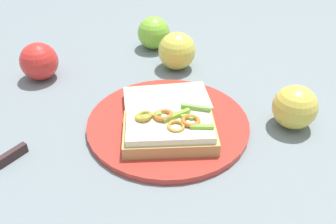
{
  "coord_description": "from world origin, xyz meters",
  "views": [
    {
      "loc": [
        -0.52,
        -0.12,
        0.42
      ],
      "look_at": [
        0.0,
        0.0,
        0.03
      ],
      "focal_mm": 40.16,
      "sensor_mm": 36.0,
      "label": 1
    }
  ],
  "objects_px": {
    "apple_1": "(295,107)",
    "apple_3": "(177,51)",
    "sandwich": "(170,129)",
    "knife": "(3,162)",
    "bread_slice_side": "(167,102)",
    "apple_0": "(39,61)",
    "plate": "(168,124)",
    "apple_2": "(154,33)"
  },
  "relations": [
    {
      "from": "sandwich",
      "to": "apple_3",
      "type": "height_order",
      "value": "apple_3"
    },
    {
      "from": "bread_slice_side",
      "to": "apple_2",
      "type": "xyz_separation_m",
      "value": [
        0.26,
        0.1,
        0.02
      ]
    },
    {
      "from": "apple_2",
      "to": "knife",
      "type": "distance_m",
      "value": 0.48
    },
    {
      "from": "sandwich",
      "to": "apple_1",
      "type": "bearing_deg",
      "value": -170.36
    },
    {
      "from": "sandwich",
      "to": "apple_2",
      "type": "distance_m",
      "value": 0.37
    },
    {
      "from": "apple_3",
      "to": "knife",
      "type": "xyz_separation_m",
      "value": [
        -0.37,
        0.2,
        -0.03
      ]
    },
    {
      "from": "apple_0",
      "to": "apple_2",
      "type": "distance_m",
      "value": 0.28
    },
    {
      "from": "apple_1",
      "to": "sandwich",
      "type": "bearing_deg",
      "value": 116.36
    },
    {
      "from": "plate",
      "to": "apple_0",
      "type": "xyz_separation_m",
      "value": [
        0.1,
        0.31,
        0.03
      ]
    },
    {
      "from": "bread_slice_side",
      "to": "apple_1",
      "type": "bearing_deg",
      "value": 161.5
    },
    {
      "from": "plate",
      "to": "apple_0",
      "type": "height_order",
      "value": "apple_0"
    },
    {
      "from": "apple_2",
      "to": "knife",
      "type": "xyz_separation_m",
      "value": [
        -0.46,
        0.12,
        -0.03
      ]
    },
    {
      "from": "plate",
      "to": "apple_0",
      "type": "bearing_deg",
      "value": 71.28
    },
    {
      "from": "plate",
      "to": "apple_2",
      "type": "xyz_separation_m",
      "value": [
        0.3,
        0.11,
        0.03
      ]
    },
    {
      "from": "knife",
      "to": "plate",
      "type": "bearing_deg",
      "value": 147.17
    },
    {
      "from": "plate",
      "to": "apple_3",
      "type": "xyz_separation_m",
      "value": [
        0.22,
        0.03,
        0.04
      ]
    },
    {
      "from": "sandwich",
      "to": "plate",
      "type": "bearing_deg",
      "value": -89.56
    },
    {
      "from": "sandwich",
      "to": "apple_1",
      "type": "height_order",
      "value": "apple_1"
    },
    {
      "from": "bread_slice_side",
      "to": "knife",
      "type": "xyz_separation_m",
      "value": [
        -0.2,
        0.22,
        -0.02
      ]
    },
    {
      "from": "apple_1",
      "to": "apple_3",
      "type": "xyz_separation_m",
      "value": [
        0.16,
        0.25,
        0.0
      ]
    },
    {
      "from": "plate",
      "to": "knife",
      "type": "distance_m",
      "value": 0.28
    },
    {
      "from": "apple_2",
      "to": "apple_0",
      "type": "bearing_deg",
      "value": 135.29
    },
    {
      "from": "bread_slice_side",
      "to": "apple_3",
      "type": "distance_m",
      "value": 0.17
    },
    {
      "from": "sandwich",
      "to": "apple_3",
      "type": "xyz_separation_m",
      "value": [
        0.26,
        0.05,
        0.01
      ]
    },
    {
      "from": "plate",
      "to": "sandwich",
      "type": "height_order",
      "value": "sandwich"
    },
    {
      "from": "plate",
      "to": "apple_3",
      "type": "bearing_deg",
      "value": 8.34
    },
    {
      "from": "apple_2",
      "to": "apple_3",
      "type": "height_order",
      "value": "apple_3"
    },
    {
      "from": "plate",
      "to": "sandwich",
      "type": "bearing_deg",
      "value": -162.84
    },
    {
      "from": "apple_1",
      "to": "knife",
      "type": "height_order",
      "value": "apple_1"
    },
    {
      "from": "apple_1",
      "to": "bread_slice_side",
      "type": "bearing_deg",
      "value": 92.96
    },
    {
      "from": "sandwich",
      "to": "knife",
      "type": "distance_m",
      "value": 0.27
    },
    {
      "from": "apple_0",
      "to": "apple_2",
      "type": "xyz_separation_m",
      "value": [
        0.2,
        -0.2,
        -0.0
      ]
    },
    {
      "from": "bread_slice_side",
      "to": "apple_0",
      "type": "distance_m",
      "value": 0.3
    },
    {
      "from": "apple_2",
      "to": "apple_1",
      "type": "bearing_deg",
      "value": -127.26
    },
    {
      "from": "sandwich",
      "to": "apple_0",
      "type": "relative_size",
      "value": 2.21
    },
    {
      "from": "sandwich",
      "to": "apple_3",
      "type": "relative_size",
      "value": 2.13
    },
    {
      "from": "apple_0",
      "to": "knife",
      "type": "distance_m",
      "value": 0.27
    },
    {
      "from": "bread_slice_side",
      "to": "plate",
      "type": "bearing_deg",
      "value": 85.26
    },
    {
      "from": "bread_slice_side",
      "to": "knife",
      "type": "distance_m",
      "value": 0.3
    },
    {
      "from": "bread_slice_side",
      "to": "apple_3",
      "type": "height_order",
      "value": "apple_3"
    },
    {
      "from": "apple_0",
      "to": "knife",
      "type": "bearing_deg",
      "value": -163.75
    },
    {
      "from": "plate",
      "to": "apple_3",
      "type": "distance_m",
      "value": 0.22
    }
  ]
}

